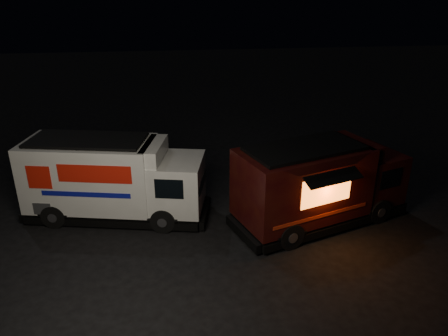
% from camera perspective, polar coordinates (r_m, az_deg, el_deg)
% --- Properties ---
extents(ground, '(80.00, 80.00, 0.00)m').
position_cam_1_polar(ground, '(13.61, -8.87, -10.09)').
color(ground, black).
rests_on(ground, ground).
extents(white_truck, '(6.40, 3.30, 2.77)m').
position_cam_1_polar(white_truck, '(14.90, -13.97, -1.36)').
color(white_truck, silver).
rests_on(white_truck, ground).
extents(red_truck, '(6.34, 4.00, 2.77)m').
position_cam_1_polar(red_truck, '(14.51, 12.62, -1.90)').
color(red_truck, '#37100A').
rests_on(red_truck, ground).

